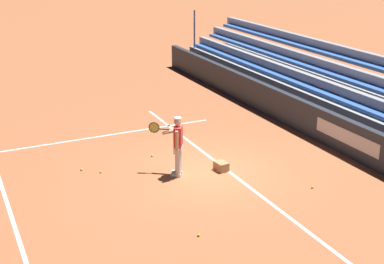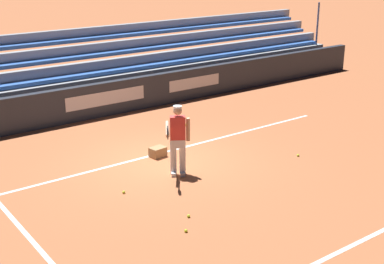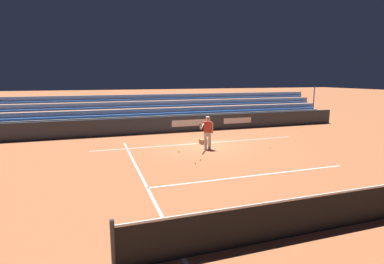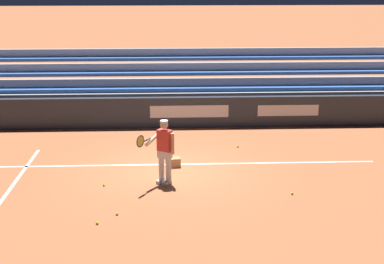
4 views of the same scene
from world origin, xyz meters
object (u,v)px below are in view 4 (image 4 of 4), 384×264
object	(u,v)px
ball_box_cardboard	(173,162)
tennis_ball_far_right	(117,214)
tennis_player	(164,151)
tennis_ball_on_baseline	(97,223)
tennis_ball_near_player	(238,146)
tennis_ball_stray_back	(292,193)
tennis_ball_midcourt	(104,185)

from	to	relation	value
ball_box_cardboard	tennis_ball_far_right	size ratio (longest dim) A/B	6.06
tennis_player	tennis_ball_on_baseline	size ratio (longest dim) A/B	25.98
tennis_ball_near_player	tennis_player	bearing A→B (deg)	51.43
tennis_ball_far_right	tennis_ball_stray_back	bearing A→B (deg)	-166.84
ball_box_cardboard	tennis_ball_midcourt	world-z (taller)	ball_box_cardboard
tennis_ball_on_baseline	tennis_ball_stray_back	xyz separation A→B (m)	(-4.68, -1.45, 0.00)
ball_box_cardboard	tennis_ball_far_right	world-z (taller)	ball_box_cardboard
tennis_player	tennis_ball_midcourt	distance (m)	1.80
tennis_player	tennis_ball_far_right	xyz separation A→B (m)	(1.08, 1.91, -0.86)
tennis_ball_near_player	tennis_ball_far_right	bearing A→B (deg)	54.84
tennis_ball_near_player	tennis_ball_on_baseline	bearing A→B (deg)	54.29
tennis_ball_midcourt	tennis_ball_on_baseline	bearing A→B (deg)	92.73
tennis_player	tennis_ball_far_right	size ratio (longest dim) A/B	25.98
tennis_ball_far_right	tennis_player	bearing A→B (deg)	-119.37
tennis_ball_on_baseline	tennis_ball_far_right	distance (m)	0.60
tennis_ball_on_baseline	tennis_ball_near_player	world-z (taller)	same
tennis_ball_on_baseline	tennis_ball_stray_back	distance (m)	4.90
tennis_ball_far_right	tennis_ball_near_player	bearing A→B (deg)	-125.16
tennis_ball_near_player	tennis_ball_far_right	size ratio (longest dim) A/B	1.00
ball_box_cardboard	tennis_ball_far_right	xyz separation A→B (m)	(1.32, 3.18, -0.10)
tennis_ball_far_right	tennis_ball_on_baseline	bearing A→B (deg)	48.83
tennis_ball_stray_back	tennis_ball_far_right	size ratio (longest dim) A/B	1.00
tennis_ball_far_right	tennis_ball_midcourt	bearing A→B (deg)	-74.16
tennis_ball_on_baseline	tennis_ball_far_right	bearing A→B (deg)	-131.17
tennis_player	tennis_ball_stray_back	distance (m)	3.45
tennis_player	tennis_ball_midcourt	xyz separation A→B (m)	(1.58, 0.15, -0.86)
tennis_ball_near_player	ball_box_cardboard	bearing A→B (deg)	38.47
ball_box_cardboard	tennis_ball_on_baseline	xyz separation A→B (m)	(1.72, 3.63, -0.10)
tennis_ball_on_baseline	tennis_ball_near_player	bearing A→B (deg)	-125.71
ball_box_cardboard	tennis_ball_far_right	distance (m)	3.44
tennis_ball_midcourt	tennis_player	bearing A→B (deg)	-174.53
ball_box_cardboard	tennis_ball_near_player	world-z (taller)	ball_box_cardboard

